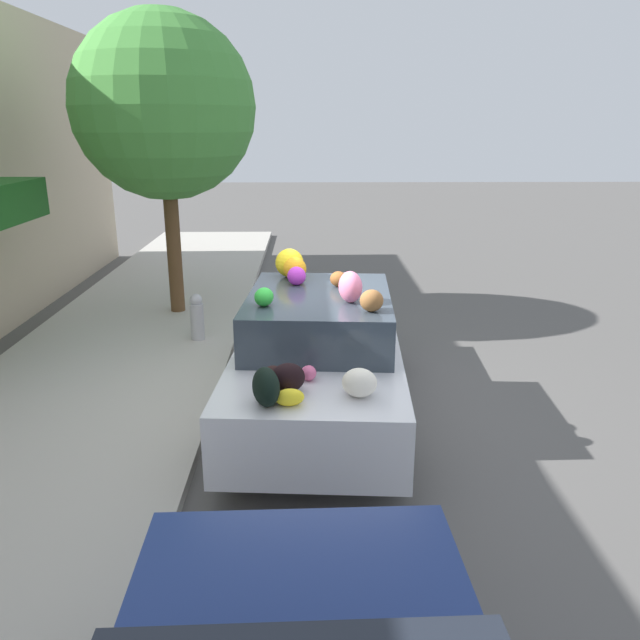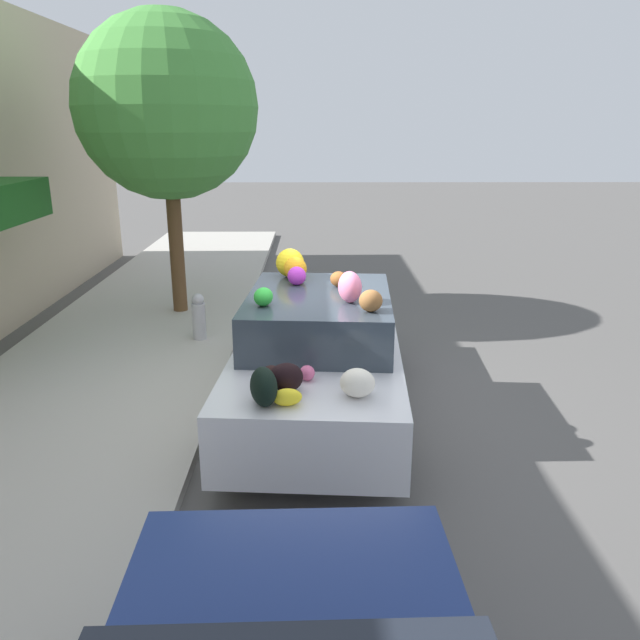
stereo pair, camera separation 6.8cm
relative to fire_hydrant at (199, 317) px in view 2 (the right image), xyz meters
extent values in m
plane|color=#565451|center=(-2.23, -1.65, -0.47)|extent=(60.00, 60.00, 0.00)
cube|color=#B2ADA3|center=(-2.23, 1.05, -0.41)|extent=(24.00, 3.20, 0.12)
cylinder|color=brown|center=(1.52, 0.60, 0.82)|extent=(0.24, 0.24, 2.33)
sphere|color=#47933D|center=(1.52, 0.60, 2.99)|extent=(2.89, 2.89, 2.89)
cylinder|color=#B2B2B7|center=(0.00, 0.00, -0.07)|extent=(0.20, 0.20, 0.55)
sphere|color=#B2B2B7|center=(0.00, 0.00, 0.26)|extent=(0.18, 0.18, 0.18)
cube|color=silver|center=(-2.23, -1.78, 0.16)|extent=(4.46, 2.00, 0.67)
cube|color=#333D47|center=(-2.40, -1.77, 0.74)|extent=(2.05, 1.64, 0.50)
cylinder|color=black|center=(-0.83, -1.09, -0.18)|extent=(0.59, 0.22, 0.58)
cylinder|color=black|center=(-0.93, -2.66, -0.18)|extent=(0.59, 0.22, 0.58)
cylinder|color=black|center=(-3.52, -0.91, -0.18)|extent=(0.59, 0.22, 0.58)
cylinder|color=black|center=(-3.63, -2.48, -0.18)|extent=(0.59, 0.22, 0.58)
sphere|color=brown|center=(-1.28, -1.87, 0.63)|extent=(0.37, 0.37, 0.28)
ellipsoid|color=black|center=(-3.84, -1.47, 0.62)|extent=(0.39, 0.41, 0.26)
sphere|color=pink|center=(-3.59, -1.66, 0.57)|extent=(0.17, 0.17, 0.14)
ellipsoid|color=green|center=(-2.85, -1.21, 1.09)|extent=(0.28, 0.21, 0.18)
sphere|color=orange|center=(-0.49, -1.28, 0.61)|extent=(0.25, 0.25, 0.23)
ellipsoid|color=white|center=(-3.93, -2.09, 0.61)|extent=(0.40, 0.39, 0.24)
ellipsoid|color=blue|center=(-0.55, -1.69, 0.57)|extent=(0.37, 0.38, 0.16)
ellipsoid|color=yellow|center=(-4.08, -1.49, 0.55)|extent=(0.27, 0.26, 0.12)
ellipsoid|color=black|center=(-4.10, -1.30, 0.65)|extent=(0.44, 0.30, 0.32)
ellipsoid|color=white|center=(-0.39, -2.14, 0.62)|extent=(0.49, 0.44, 0.26)
ellipsoid|color=#B02BC4|center=(-1.01, -1.98, 0.58)|extent=(0.31, 0.33, 0.18)
ellipsoid|color=pink|center=(-2.73, -2.08, 1.15)|extent=(0.36, 0.30, 0.32)
sphere|color=white|center=(-3.90, -1.36, 0.57)|extent=(0.20, 0.20, 0.15)
ellipsoid|color=red|center=(-0.35, -1.32, 0.59)|extent=(0.46, 0.47, 0.20)
ellipsoid|color=brown|center=(-2.09, -2.00, 1.08)|extent=(0.27, 0.27, 0.17)
sphere|color=purple|center=(-2.01, -1.52, 1.10)|extent=(0.26, 0.26, 0.21)
sphere|color=yellow|center=(-1.61, -1.43, 1.16)|extent=(0.45, 0.45, 0.34)
ellipsoid|color=#915C30|center=(-3.06, -2.27, 1.10)|extent=(0.30, 0.30, 0.21)
sphere|color=blue|center=(-0.80, -2.13, 0.66)|extent=(0.46, 0.46, 0.33)
ellipsoid|color=yellow|center=(-4.12, -1.50, 0.57)|extent=(0.19, 0.27, 0.14)
sphere|color=orange|center=(-1.78, -1.50, 1.13)|extent=(0.36, 0.36, 0.27)
sphere|color=black|center=(-3.78, -1.34, 0.60)|extent=(0.26, 0.26, 0.22)
camera|label=1|loc=(-8.86, -1.66, 2.73)|focal=35.00mm
camera|label=2|loc=(-8.86, -1.73, 2.73)|focal=35.00mm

